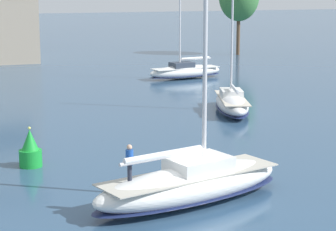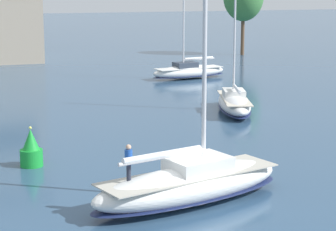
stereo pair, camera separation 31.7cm
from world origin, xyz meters
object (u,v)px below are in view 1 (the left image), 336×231
object	(u,v)px
sailboat_moored_mid_channel	(185,71)
sailboat_moored_far_slip	(232,102)
channel_buoy	(30,151)
sailboat_main	(190,183)

from	to	relation	value
sailboat_moored_mid_channel	sailboat_moored_far_slip	distance (m)	18.91
sailboat_moored_far_slip	sailboat_moored_mid_channel	bearing A→B (deg)	80.10
sailboat_moored_far_slip	channel_buoy	distance (m)	20.14
sailboat_moored_mid_channel	channel_buoy	xyz separation A→B (m)	(-20.43, -29.15, 0.10)
sailboat_main	channel_buoy	xyz separation A→B (m)	(-6.09, 8.64, -0.05)
sailboat_moored_far_slip	channel_buoy	world-z (taller)	sailboat_moored_far_slip
sailboat_main	sailboat_moored_mid_channel	size ratio (longest dim) A/B	1.19
sailboat_moored_mid_channel	sailboat_moored_far_slip	world-z (taller)	sailboat_moored_mid_channel
sailboat_main	sailboat_moored_far_slip	distance (m)	22.13
sailboat_moored_mid_channel	sailboat_moored_far_slip	size ratio (longest dim) A/B	1.01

